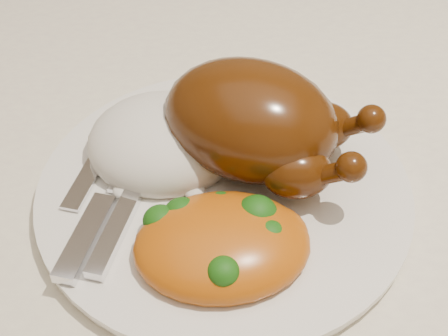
{
  "coord_description": "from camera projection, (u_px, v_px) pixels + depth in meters",
  "views": [
    {
      "loc": [
        -0.15,
        -0.42,
        1.15
      ],
      "look_at": [
        -0.15,
        -0.06,
        0.8
      ],
      "focal_mm": 50.0,
      "sensor_mm": 36.0,
      "label": 1
    }
  ],
  "objects": [
    {
      "name": "dining_table",
      "position": [
        365.0,
        217.0,
        0.64
      ],
      "size": [
        1.6,
        0.9,
        0.76
      ],
      "color": "brown",
      "rests_on": "floor"
    },
    {
      "name": "tablecloth",
      "position": [
        377.0,
        166.0,
        0.59
      ],
      "size": [
        1.73,
        1.03,
        0.18
      ],
      "color": "beige",
      "rests_on": "dining_table"
    },
    {
      "name": "dinner_plate",
      "position": [
        224.0,
        191.0,
        0.51
      ],
      "size": [
        0.38,
        0.38,
        0.01
      ],
      "primitive_type": "cylinder",
      "rotation": [
        0.0,
        0.0,
        0.33
      ],
      "color": "white",
      "rests_on": "tablecloth"
    },
    {
      "name": "roast_chicken",
      "position": [
        255.0,
        122.0,
        0.5
      ],
      "size": [
        0.19,
        0.16,
        0.09
      ],
      "rotation": [
        0.0,
        0.0,
        -0.43
      ],
      "color": "#4F2308",
      "rests_on": "dinner_plate"
    },
    {
      "name": "rice_mound",
      "position": [
        164.0,
        143.0,
        0.53
      ],
      "size": [
        0.13,
        0.12,
        0.07
      ],
      "rotation": [
        0.0,
        0.0,
        -0.03
      ],
      "color": "white",
      "rests_on": "dinner_plate"
    },
    {
      "name": "mac_and_cheese",
      "position": [
        227.0,
        240.0,
        0.46
      ],
      "size": [
        0.14,
        0.11,
        0.05
      ],
      "rotation": [
        0.0,
        0.0,
        0.08
      ],
      "color": "#C8600C",
      "rests_on": "dinner_plate"
    },
    {
      "name": "cutlery",
      "position": [
        104.0,
        206.0,
        0.49
      ],
      "size": [
        0.07,
        0.2,
        0.01
      ],
      "rotation": [
        0.0,
        0.0,
        -0.27
      ],
      "color": "silver",
      "rests_on": "dinner_plate"
    }
  ]
}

